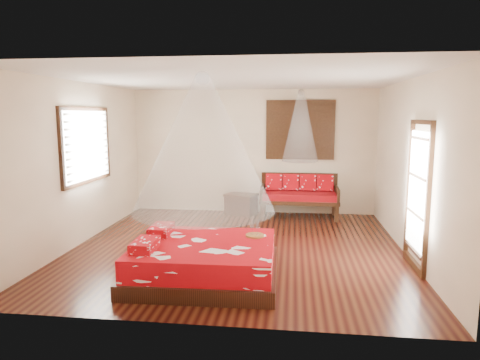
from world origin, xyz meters
name	(u,v)px	position (x,y,z in m)	size (l,w,h in m)	color
room	(237,166)	(0.00, 0.00, 1.40)	(5.54, 5.54, 2.84)	black
bed	(204,261)	(-0.28, -1.43, 0.25)	(2.01, 1.83, 0.63)	black
daybed	(299,193)	(1.06, 2.38, 0.52)	(1.69, 0.75, 0.94)	black
storage_chest	(241,204)	(-0.23, 2.45, 0.24)	(0.80, 0.69, 0.47)	black
shutter_panel	(300,130)	(1.06, 2.72, 1.90)	(1.52, 0.06, 1.32)	black
window_left	(87,145)	(-2.71, 0.20, 1.70)	(0.10, 1.74, 1.34)	black
glazed_door	(418,196)	(2.72, -0.60, 1.07)	(0.08, 1.02, 2.16)	black
wine_tray	(255,233)	(0.39, -1.02, 0.56)	(0.26, 0.26, 0.21)	brown
mosquito_net_main	(203,144)	(-0.27, -1.43, 1.85)	(1.91, 1.91, 1.80)	silver
mosquito_net_daybed	(301,126)	(1.06, 2.25, 2.00)	(0.77, 0.77, 1.50)	silver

